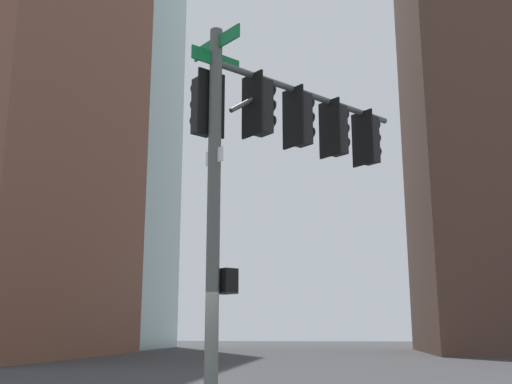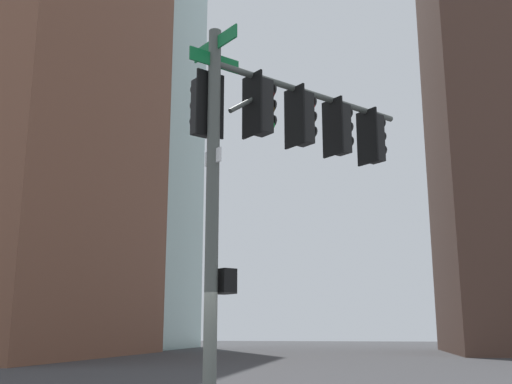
# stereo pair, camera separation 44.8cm
# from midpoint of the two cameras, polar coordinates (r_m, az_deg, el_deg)

# --- Properties ---
(signal_pole_assembly) EXTENTS (3.92, 3.63, 7.00)m
(signal_pole_assembly) POSITION_cam_midpoint_polar(r_m,az_deg,el_deg) (11.10, 0.86, 4.30)
(signal_pole_assembly) COLOR #4C514C
(signal_pole_assembly) RESTS_ON ground_plane
(building_brick_midblock) EXTENTS (18.93, 15.61, 46.46)m
(building_brick_midblock) POSITION_cam_midpoint_polar(r_m,az_deg,el_deg) (61.45, 21.35, 8.40)
(building_brick_midblock) COLOR #4C3328
(building_brick_midblock) RESTS_ON ground_plane
(building_glass_tower) EXTENTS (33.47, 28.52, 55.10)m
(building_glass_tower) POSITION_cam_midpoint_polar(r_m,az_deg,el_deg) (67.46, -22.83, 10.57)
(building_glass_tower) COLOR #9EC6C1
(building_glass_tower) RESTS_ON ground_plane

